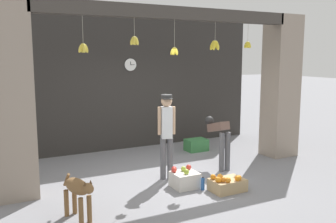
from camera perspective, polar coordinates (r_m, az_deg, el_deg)
The scene contains 13 objects.
ground_plane at distance 7.55m, azimuth 1.37°, elevation -9.82°, with size 60.00×60.00×0.00m, color gray.
shop_back_wall at distance 9.58m, azimuth -6.24°, elevation 4.12°, with size 7.21×0.12×3.29m, color #2D2B28.
shop_pillar_left at distance 6.63m, azimuth -22.91°, elevation 1.51°, with size 0.70×0.60×3.29m, color gray.
shop_pillar_right at distance 9.22m, azimuth 16.80°, elevation 3.63°, with size 0.70×0.60×3.29m, color gray.
storefront_awning at distance 7.31m, azimuth 1.07°, elevation 14.50°, with size 5.31×0.25×0.92m.
dog at distance 5.67m, azimuth -13.53°, elevation -11.58°, with size 0.36×0.80×0.67m.
shopkeeper at distance 7.14m, azimuth -0.22°, elevation -2.82°, with size 0.33×0.29×1.65m.
worker_stooping at distance 7.97m, azimuth 7.83°, elevation -3.67°, with size 0.27×0.81×1.05m.
fruit_crate_oranges at distance 6.81m, azimuth 8.97°, elevation -10.87°, with size 0.60×0.42×0.30m.
fruit_crate_apples at distance 6.92m, azimuth 2.54°, elevation -10.23°, with size 0.45×0.43×0.37m.
produce_box_green at distance 9.46m, azimuth 4.33°, elevation -5.10°, with size 0.53×0.38×0.30m, color #387A42.
water_bottle at distance 6.81m, azimuth 5.32°, elevation -10.91°, with size 0.07×0.07×0.24m.
wall_clock at distance 9.51m, azimuth -5.75°, elevation 7.11°, with size 0.33×0.03×0.33m.
Camera 1 is at (-3.47, -6.27, 2.38)m, focal length 40.00 mm.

